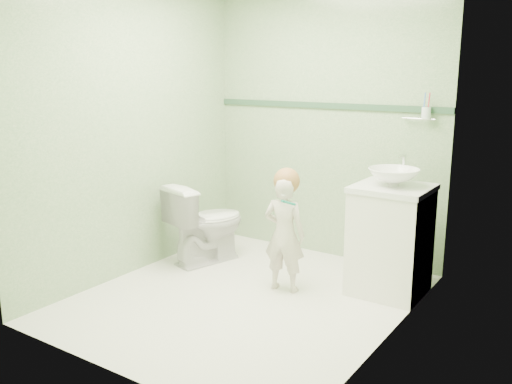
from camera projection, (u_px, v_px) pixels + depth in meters
The scene contains 12 objects.
ground at pixel (245, 298), 4.11m from camera, with size 2.50×2.50×0.00m, color white.
room_shell at pixel (244, 137), 3.84m from camera, with size 2.50×2.54×2.40m.
trim_stripe at pixel (325, 105), 4.81m from camera, with size 2.20×0.02×0.05m, color #30543B.
vanity at pixel (390, 242), 4.13m from camera, with size 0.52×0.50×0.80m, color white.
counter at pixel (393, 188), 4.04m from camera, with size 0.54×0.52×0.04m, color white.
basin at pixel (394, 177), 4.02m from camera, with size 0.37×0.37×0.13m, color white.
faucet at pixel (403, 163), 4.15m from camera, with size 0.03×0.13×0.18m.
cup_holder at pixel (425, 113), 4.29m from camera, with size 0.26×0.07×0.21m.
toilet at pixel (206, 222), 4.82m from camera, with size 0.39×0.69×0.71m, color white.
toddler at pixel (284, 234), 4.17m from camera, with size 0.32×0.21×0.89m, color beige.
hair_cap at pixel (287, 181), 4.10m from camera, with size 0.20×0.20×0.20m, color #9E6A39.
teal_toothbrush at pixel (288, 202), 3.96m from camera, with size 0.11×0.14×0.08m.
Camera 1 is at (2.20, -3.14, 1.67)m, focal length 38.78 mm.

